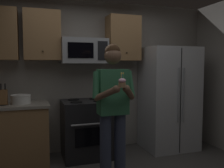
# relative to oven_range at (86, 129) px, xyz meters

# --- Properties ---
(wall_back) EXTENTS (4.40, 0.10, 2.60)m
(wall_back) POSITION_rel_oven_range_xyz_m (0.15, 0.39, 0.84)
(wall_back) COLOR gray
(wall_back) RESTS_ON ground
(oven_range) EXTENTS (0.76, 0.70, 0.93)m
(oven_range) POSITION_rel_oven_range_xyz_m (0.00, 0.00, 0.00)
(oven_range) COLOR black
(oven_range) RESTS_ON ground
(microwave) EXTENTS (0.74, 0.41, 0.40)m
(microwave) POSITION_rel_oven_range_xyz_m (0.00, 0.12, 1.26)
(microwave) COLOR #9EA0A5
(refrigerator) EXTENTS (0.90, 0.75, 1.80)m
(refrigerator) POSITION_rel_oven_range_xyz_m (1.50, -0.04, 0.44)
(refrigerator) COLOR #B7BABF
(refrigerator) RESTS_ON ground
(cabinet_row_upper) EXTENTS (2.78, 0.36, 0.76)m
(cabinet_row_upper) POSITION_rel_oven_range_xyz_m (-0.57, 0.17, 1.49)
(cabinet_row_upper) COLOR #9E7247
(knife_block) EXTENTS (0.16, 0.15, 0.32)m
(knife_block) POSITION_rel_oven_range_xyz_m (-1.24, -0.03, 0.57)
(knife_block) COLOR brown
(knife_block) RESTS_ON counter_left
(bowl_large_white) EXTENTS (0.29, 0.29, 0.13)m
(bowl_large_white) POSITION_rel_oven_range_xyz_m (-0.98, 0.02, 0.53)
(bowl_large_white) COLOR white
(bowl_large_white) RESTS_ON counter_left
(person) EXTENTS (0.60, 0.48, 1.76)m
(person) POSITION_rel_oven_range_xyz_m (0.17, -0.86, 0.53)
(person) COLOR #383F59
(person) RESTS_ON ground
(cupcake) EXTENTS (0.09, 0.09, 0.17)m
(cupcake) POSITION_rel_oven_range_xyz_m (0.17, -1.19, 0.83)
(cupcake) COLOR #A87F56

